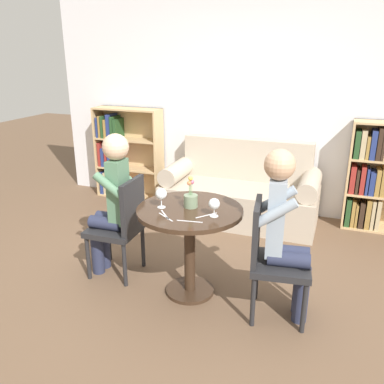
# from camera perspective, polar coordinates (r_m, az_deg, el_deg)

# --- Properties ---
(ground_plane) EXTENTS (16.00, 16.00, 0.00)m
(ground_plane) POSITION_cam_1_polar(r_m,az_deg,el_deg) (3.51, -0.29, -13.80)
(ground_plane) COLOR brown
(back_wall) EXTENTS (5.20, 0.05, 2.70)m
(back_wall) POSITION_cam_1_polar(r_m,az_deg,el_deg) (5.00, 8.50, 12.58)
(back_wall) COLOR silver
(back_wall) RESTS_ON ground_plane
(round_table) EXTENTS (0.84, 0.84, 0.75)m
(round_table) POSITION_cam_1_polar(r_m,az_deg,el_deg) (3.23, -0.31, -5.21)
(round_table) COLOR #382619
(round_table) RESTS_ON ground_plane
(couch) EXTENTS (1.78, 0.80, 0.92)m
(couch) POSITION_cam_1_polar(r_m,az_deg,el_deg) (4.83, 6.81, -0.27)
(couch) COLOR #B7A893
(couch) RESTS_ON ground_plane
(bookshelf_left) EXTENTS (0.91, 0.28, 1.21)m
(bookshelf_left) POSITION_cam_1_polar(r_m,az_deg,el_deg) (5.61, -9.79, 5.43)
(bookshelf_left) COLOR tan
(bookshelf_left) RESTS_ON ground_plane
(bookshelf_right) EXTENTS (0.91, 0.28, 1.21)m
(bookshelf_right) POSITION_cam_1_polar(r_m,az_deg,el_deg) (4.90, 24.75, 1.64)
(bookshelf_right) COLOR tan
(bookshelf_right) RESTS_ON ground_plane
(chair_left) EXTENTS (0.43, 0.43, 0.90)m
(chair_left) POSITION_cam_1_polar(r_m,az_deg,el_deg) (3.59, -9.83, -4.34)
(chair_left) COLOR #232326
(chair_left) RESTS_ON ground_plane
(chair_right) EXTENTS (0.47, 0.47, 0.90)m
(chair_right) POSITION_cam_1_polar(r_m,az_deg,el_deg) (3.06, 11.06, -8.71)
(chair_right) COLOR #232326
(chair_right) RESTS_ON ground_plane
(person_left) EXTENTS (0.42, 0.35, 1.28)m
(person_left) POSITION_cam_1_polar(r_m,az_deg,el_deg) (3.55, -11.22, -1.14)
(person_left) COLOR #282D47
(person_left) RESTS_ON ground_plane
(person_right) EXTENTS (0.45, 0.38, 1.29)m
(person_right) POSITION_cam_1_polar(r_m,az_deg,el_deg) (2.98, 12.95, -5.27)
(person_right) COLOR #282D47
(person_right) RESTS_ON ground_plane
(wine_glass_left) EXTENTS (0.09, 0.09, 0.16)m
(wine_glass_left) POSITION_cam_1_polar(r_m,az_deg,el_deg) (3.16, -4.35, -0.34)
(wine_glass_left) COLOR white
(wine_glass_left) RESTS_ON round_table
(wine_glass_right) EXTENTS (0.08, 0.08, 0.14)m
(wine_glass_right) POSITION_cam_1_polar(r_m,az_deg,el_deg) (2.99, 3.14, -1.76)
(wine_glass_right) COLOR white
(wine_glass_right) RESTS_ON round_table
(flower_vase) EXTENTS (0.11, 0.11, 0.25)m
(flower_vase) POSITION_cam_1_polar(r_m,az_deg,el_deg) (3.17, -0.18, -0.97)
(flower_vase) COLOR gray
(flower_vase) RESTS_ON round_table
(knife_left_setting) EXTENTS (0.13, 0.15, 0.00)m
(knife_left_setting) POSITION_cam_1_polar(r_m,az_deg,el_deg) (3.05, -3.82, -3.21)
(knife_left_setting) COLOR silver
(knife_left_setting) RESTS_ON round_table
(fork_left_setting) EXTENTS (0.16, 0.12, 0.00)m
(fork_left_setting) POSITION_cam_1_polar(r_m,az_deg,el_deg) (3.01, -3.71, -3.53)
(fork_left_setting) COLOR silver
(fork_left_setting) RESTS_ON round_table
(knife_right_setting) EXTENTS (0.19, 0.04, 0.00)m
(knife_right_setting) POSITION_cam_1_polar(r_m,az_deg,el_deg) (2.93, -0.34, -4.13)
(knife_right_setting) COLOR silver
(knife_right_setting) RESTS_ON round_table
(fork_right_setting) EXTENTS (0.12, 0.16, 0.00)m
(fork_right_setting) POSITION_cam_1_polar(r_m,az_deg,el_deg) (3.03, 2.01, -3.30)
(fork_right_setting) COLOR silver
(fork_right_setting) RESTS_ON round_table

